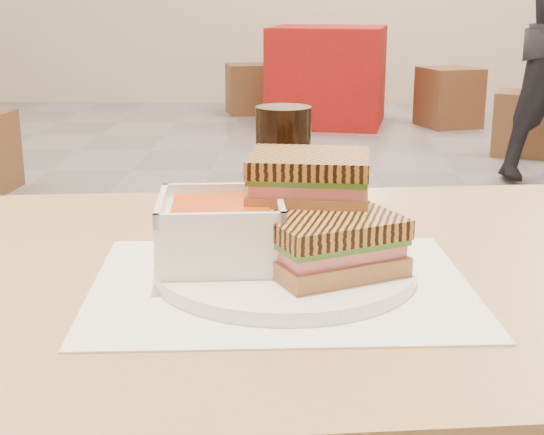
{
  "coord_description": "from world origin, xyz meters",
  "views": [
    {
      "loc": [
        0.04,
        -2.77,
        1.04
      ],
      "look_at": [
        0.01,
        -2.0,
        0.82
      ],
      "focal_mm": 51.12,
      "sensor_mm": 36.0,
      "label": 1
    }
  ],
  "objects_px": {
    "soup_bowl": "(221,232)",
    "panini_lower": "(329,242)",
    "plate": "(285,269)",
    "bg_chair_1l": "(523,123)",
    "bg_chair_2r": "(449,97)",
    "cola_glass": "(283,165)",
    "bg_table_2": "(328,76)",
    "bg_chair_2l": "(250,89)",
    "main_table": "(260,358)"
  },
  "relations": [
    {
      "from": "panini_lower",
      "to": "bg_chair_2r",
      "type": "relative_size",
      "value": 0.31
    },
    {
      "from": "main_table",
      "to": "panini_lower",
      "type": "distance_m",
      "value": 0.19
    },
    {
      "from": "soup_bowl",
      "to": "panini_lower",
      "type": "xyz_separation_m",
      "value": [
        0.12,
        -0.03,
        -0.0
      ]
    },
    {
      "from": "panini_lower",
      "to": "bg_chair_2r",
      "type": "xyz_separation_m",
      "value": [
        1.2,
        5.64,
        -0.56
      ]
    },
    {
      "from": "bg_chair_1l",
      "to": "bg_chair_2l",
      "type": "relative_size",
      "value": 1.01
    },
    {
      "from": "plate",
      "to": "bg_chair_1l",
      "type": "xyz_separation_m",
      "value": [
        1.53,
        4.46,
        -0.55
      ]
    },
    {
      "from": "cola_glass",
      "to": "bg_table_2",
      "type": "distance_m",
      "value": 5.54
    },
    {
      "from": "main_table",
      "to": "bg_table_2",
      "type": "height_order",
      "value": "bg_table_2"
    },
    {
      "from": "cola_glass",
      "to": "bg_chair_2r",
      "type": "relative_size",
      "value": 0.28
    },
    {
      "from": "soup_bowl",
      "to": "cola_glass",
      "type": "distance_m",
      "value": 0.22
    },
    {
      "from": "bg_table_2",
      "to": "bg_chair_1l",
      "type": "xyz_separation_m",
      "value": [
        1.28,
        -1.27,
        -0.19
      ]
    },
    {
      "from": "soup_bowl",
      "to": "panini_lower",
      "type": "height_order",
      "value": "soup_bowl"
    },
    {
      "from": "main_table",
      "to": "bg_chair_2r",
      "type": "xyz_separation_m",
      "value": [
        1.27,
        5.59,
        -0.4
      ]
    },
    {
      "from": "soup_bowl",
      "to": "bg_table_2",
      "type": "bearing_deg",
      "value": 86.79
    },
    {
      "from": "bg_table_2",
      "to": "bg_chair_2l",
      "type": "xyz_separation_m",
      "value": [
        -0.69,
        0.56,
        -0.18
      ]
    },
    {
      "from": "soup_bowl",
      "to": "bg_chair_1l",
      "type": "distance_m",
      "value": 4.77
    },
    {
      "from": "bg_table_2",
      "to": "bg_chair_2r",
      "type": "bearing_deg",
      "value": -6.38
    },
    {
      "from": "plate",
      "to": "soup_bowl",
      "type": "distance_m",
      "value": 0.08
    },
    {
      "from": "cola_glass",
      "to": "soup_bowl",
      "type": "bearing_deg",
      "value": -106.86
    },
    {
      "from": "main_table",
      "to": "cola_glass",
      "type": "distance_m",
      "value": 0.26
    },
    {
      "from": "soup_bowl",
      "to": "bg_table_2",
      "type": "xyz_separation_m",
      "value": [
        0.32,
        5.73,
        -0.4
      ]
    },
    {
      "from": "soup_bowl",
      "to": "bg_chair_1l",
      "type": "bearing_deg",
      "value": 70.25
    },
    {
      "from": "main_table",
      "to": "bg_chair_2r",
      "type": "relative_size",
      "value": 2.34
    },
    {
      "from": "main_table",
      "to": "bg_table_2",
      "type": "xyz_separation_m",
      "value": [
        0.28,
        5.7,
        -0.24
      ]
    },
    {
      "from": "panini_lower",
      "to": "bg_chair_1l",
      "type": "distance_m",
      "value": 4.76
    },
    {
      "from": "soup_bowl",
      "to": "bg_chair_2r",
      "type": "relative_size",
      "value": 0.26
    },
    {
      "from": "main_table",
      "to": "soup_bowl",
      "type": "distance_m",
      "value": 0.17
    },
    {
      "from": "bg_chair_2l",
      "to": "bg_chair_2r",
      "type": "distance_m",
      "value": 1.81
    },
    {
      "from": "soup_bowl",
      "to": "bg_chair_2r",
      "type": "height_order",
      "value": "soup_bowl"
    },
    {
      "from": "panini_lower",
      "to": "soup_bowl",
      "type": "bearing_deg",
      "value": 166.62
    },
    {
      "from": "plate",
      "to": "bg_chair_2l",
      "type": "distance_m",
      "value": 6.33
    },
    {
      "from": "plate",
      "to": "bg_chair_1l",
      "type": "relative_size",
      "value": 0.59
    },
    {
      "from": "plate",
      "to": "panini_lower",
      "type": "height_order",
      "value": "panini_lower"
    },
    {
      "from": "soup_bowl",
      "to": "bg_chair_2l",
      "type": "distance_m",
      "value": 6.33
    },
    {
      "from": "bg_chair_2l",
      "to": "soup_bowl",
      "type": "bearing_deg",
      "value": -86.66
    },
    {
      "from": "plate",
      "to": "bg_chair_2r",
      "type": "xyz_separation_m",
      "value": [
        1.24,
        5.62,
        -0.52
      ]
    },
    {
      "from": "main_table",
      "to": "plate",
      "type": "height_order",
      "value": "plate"
    },
    {
      "from": "main_table",
      "to": "bg_table_2",
      "type": "distance_m",
      "value": 5.71
    },
    {
      "from": "bg_chair_2l",
      "to": "bg_chair_2r",
      "type": "height_order",
      "value": "bg_chair_2r"
    },
    {
      "from": "soup_bowl",
      "to": "cola_glass",
      "type": "height_order",
      "value": "cola_glass"
    },
    {
      "from": "plate",
      "to": "cola_glass",
      "type": "relative_size",
      "value": 1.82
    },
    {
      "from": "soup_bowl",
      "to": "bg_chair_2l",
      "type": "xyz_separation_m",
      "value": [
        -0.37,
        6.29,
        -0.58
      ]
    },
    {
      "from": "plate",
      "to": "panini_lower",
      "type": "bearing_deg",
      "value": -26.02
    },
    {
      "from": "main_table",
      "to": "plate",
      "type": "relative_size",
      "value": 4.54
    },
    {
      "from": "panini_lower",
      "to": "bg_chair_1l",
      "type": "height_order",
      "value": "panini_lower"
    },
    {
      "from": "bg_table_2",
      "to": "bg_chair_1l",
      "type": "height_order",
      "value": "bg_table_2"
    },
    {
      "from": "bg_table_2",
      "to": "bg_chair_2l",
      "type": "bearing_deg",
      "value": 140.67
    },
    {
      "from": "panini_lower",
      "to": "bg_chair_1l",
      "type": "xyz_separation_m",
      "value": [
        1.48,
        4.48,
        -0.59
      ]
    },
    {
      "from": "soup_bowl",
      "to": "cola_glass",
      "type": "bearing_deg",
      "value": 73.14
    },
    {
      "from": "plate",
      "to": "soup_bowl",
      "type": "relative_size",
      "value": 1.96
    }
  ]
}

